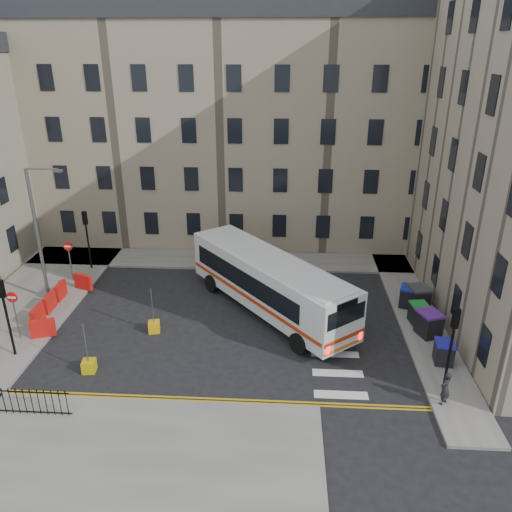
# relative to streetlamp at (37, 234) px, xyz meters

# --- Properties ---
(ground) EXTENTS (120.00, 120.00, 0.00)m
(ground) POSITION_rel_streetlamp_xyz_m (13.00, -2.00, -4.34)
(ground) COLOR black
(ground) RESTS_ON ground
(pavement_north) EXTENTS (36.00, 3.20, 0.15)m
(pavement_north) POSITION_rel_streetlamp_xyz_m (7.00, 6.60, -4.26)
(pavement_north) COLOR slate
(pavement_north) RESTS_ON ground
(pavement_east) EXTENTS (2.40, 26.00, 0.15)m
(pavement_east) POSITION_rel_streetlamp_xyz_m (22.00, 2.00, -4.26)
(pavement_east) COLOR slate
(pavement_east) RESTS_ON ground
(pavement_west) EXTENTS (6.00, 22.00, 0.15)m
(pavement_west) POSITION_rel_streetlamp_xyz_m (-1.00, -1.00, -4.26)
(pavement_west) COLOR slate
(pavement_west) RESTS_ON ground
(pavement_sw) EXTENTS (20.00, 6.00, 0.15)m
(pavement_sw) POSITION_rel_streetlamp_xyz_m (6.00, -12.00, -4.26)
(pavement_sw) COLOR slate
(pavement_sw) RESTS_ON ground
(terrace_north) EXTENTS (38.30, 10.80, 17.20)m
(terrace_north) POSITION_rel_streetlamp_xyz_m (6.00, 13.50, 4.28)
(terrace_north) COLOR gray
(terrace_north) RESTS_ON ground
(traffic_light_east) EXTENTS (0.28, 0.22, 4.10)m
(traffic_light_east) POSITION_rel_streetlamp_xyz_m (21.60, -7.50, -1.47)
(traffic_light_east) COLOR black
(traffic_light_east) RESTS_ON pavement_east
(traffic_light_nw) EXTENTS (0.28, 0.22, 4.10)m
(traffic_light_nw) POSITION_rel_streetlamp_xyz_m (1.00, 4.50, -1.47)
(traffic_light_nw) COLOR black
(traffic_light_nw) RESTS_ON pavement_west
(traffic_light_sw) EXTENTS (0.28, 0.22, 4.10)m
(traffic_light_sw) POSITION_rel_streetlamp_xyz_m (1.00, -6.00, -1.47)
(traffic_light_sw) COLOR black
(traffic_light_sw) RESTS_ON pavement_west
(streetlamp) EXTENTS (0.50, 0.22, 8.14)m
(streetlamp) POSITION_rel_streetlamp_xyz_m (0.00, 0.00, 0.00)
(streetlamp) COLOR #595B5E
(streetlamp) RESTS_ON pavement_west
(no_entry_north) EXTENTS (0.60, 0.08, 3.00)m
(no_entry_north) POSITION_rel_streetlamp_xyz_m (0.50, 2.50, -2.26)
(no_entry_north) COLOR #595B5E
(no_entry_north) RESTS_ON pavement_west
(no_entry_south) EXTENTS (0.60, 0.08, 3.00)m
(no_entry_south) POSITION_rel_streetlamp_xyz_m (0.50, -4.50, -2.26)
(no_entry_south) COLOR #595B5E
(no_entry_south) RESTS_ON pavement_west
(roadworks_barriers) EXTENTS (1.66, 6.26, 1.00)m
(roadworks_barriers) POSITION_rel_streetlamp_xyz_m (1.16, -1.50, -3.69)
(roadworks_barriers) COLOR red
(roadworks_barriers) RESTS_ON pavement_west
(bus) EXTENTS (9.91, 11.25, 3.34)m
(bus) POSITION_rel_streetlamp_xyz_m (13.47, -0.54, -2.41)
(bus) COLOR silver
(bus) RESTS_ON ground
(wheelie_bin_a) EXTENTS (1.00, 1.12, 1.12)m
(wheelie_bin_a) POSITION_rel_streetlamp_xyz_m (22.14, -5.37, -3.62)
(wheelie_bin_a) COLOR black
(wheelie_bin_a) RESTS_ON pavement_east
(wheelie_bin_b) EXTENTS (1.42, 1.51, 1.34)m
(wheelie_bin_b) POSITION_rel_streetlamp_xyz_m (22.05, -2.88, -3.51)
(wheelie_bin_b) COLOR black
(wheelie_bin_b) RESTS_ON pavement_east
(wheelie_bin_c) EXTENTS (1.06, 1.17, 1.16)m
(wheelie_bin_c) POSITION_rel_streetlamp_xyz_m (21.82, -1.62, -3.60)
(wheelie_bin_c) COLOR black
(wheelie_bin_c) RESTS_ON pavement_east
(wheelie_bin_d) EXTENTS (1.31, 1.44, 1.37)m
(wheelie_bin_d) POSITION_rel_streetlamp_xyz_m (22.20, 0.07, -3.49)
(wheelie_bin_d) COLOR black
(wheelie_bin_d) RESTS_ON pavement_east
(wheelie_bin_e) EXTENTS (1.29, 1.38, 1.23)m
(wheelie_bin_e) POSITION_rel_streetlamp_xyz_m (21.69, 0.33, -3.57)
(wheelie_bin_e) COLOR black
(wheelie_bin_e) RESTS_ON pavement_east
(pedestrian) EXTENTS (0.68, 0.66, 1.57)m
(pedestrian) POSITION_rel_streetlamp_xyz_m (21.30, -8.48, -3.40)
(pedestrian) COLOR black
(pedestrian) RESTS_ON pavement_east
(bollard_yellow) EXTENTS (0.71, 0.71, 0.60)m
(bollard_yellow) POSITION_rel_streetlamp_xyz_m (7.35, -3.22, -4.04)
(bollard_yellow) COLOR #DDA20C
(bollard_yellow) RESTS_ON ground
(bollard_chevron) EXTENTS (0.67, 0.67, 0.60)m
(bollard_chevron) POSITION_rel_streetlamp_xyz_m (5.15, -6.97, -4.04)
(bollard_chevron) COLOR #BFA30B
(bollard_chevron) RESTS_ON ground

